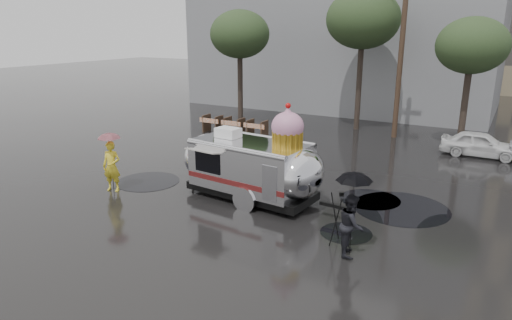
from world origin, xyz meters
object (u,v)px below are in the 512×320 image
Objects in this scene: airstream_trailer at (253,165)px; person_left at (112,166)px; tripod at (340,213)px; person_right at (351,225)px.

person_left is at bearing -154.68° from airstream_trailer.
airstream_trailer is 4.33× the size of tripod.
person_left reaches higher than person_right.
person_left is 8.93m from tripod.
person_left is 1.12× the size of person_right.
person_right is (9.39, -0.40, -0.10)m from person_left.
tripod is at bearing -20.25° from airstream_trailer.
person_left is at bearing 69.28° from person_right.
person_right is at bearing -19.10° from person_left.
airstream_trailer reaches higher than person_left.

